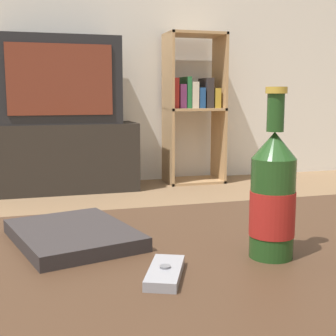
% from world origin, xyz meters
% --- Properties ---
extents(back_wall, '(8.00, 0.05, 2.60)m').
position_xyz_m(back_wall, '(0.00, 3.02, 1.30)').
color(back_wall, silver).
rests_on(back_wall, ground_plane).
extents(coffee_table, '(1.26, 0.64, 0.44)m').
position_xyz_m(coffee_table, '(0.00, 0.00, 0.38)').
color(coffee_table, '#422B1C').
rests_on(coffee_table, ground_plane).
extents(tv_stand, '(1.08, 0.40, 0.49)m').
position_xyz_m(tv_stand, '(-0.05, 2.75, 0.25)').
color(tv_stand, '#28231E').
rests_on(tv_stand, ground_plane).
extents(television, '(0.84, 0.40, 0.60)m').
position_xyz_m(television, '(-0.05, 2.75, 0.79)').
color(television, black).
rests_on(television, tv_stand).
extents(bookshelf, '(0.45, 0.30, 1.16)m').
position_xyz_m(bookshelf, '(0.98, 2.81, 0.62)').
color(bookshelf, tan).
rests_on(bookshelf, ground_plane).
extents(beer_bottle, '(0.07, 0.07, 0.26)m').
position_xyz_m(beer_bottle, '(0.11, -0.05, 0.54)').
color(beer_bottle, '#1E4219').
rests_on(beer_bottle, coffee_table).
extents(cell_phone, '(0.08, 0.12, 0.02)m').
position_xyz_m(cell_phone, '(-0.07, -0.09, 0.45)').
color(cell_phone, gray).
rests_on(cell_phone, coffee_table).
extents(table_book, '(0.24, 0.28, 0.02)m').
position_xyz_m(table_book, '(-0.18, 0.11, 0.45)').
color(table_book, '#2D2828').
rests_on(table_book, coffee_table).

